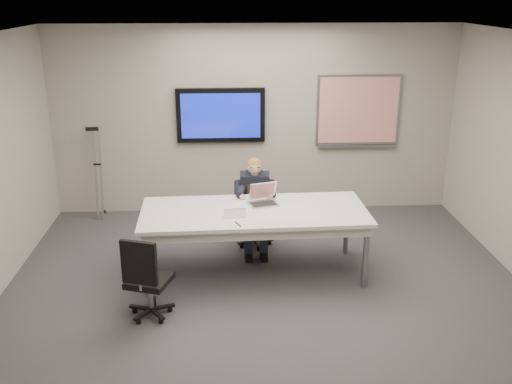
{
  "coord_description": "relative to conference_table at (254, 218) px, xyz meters",
  "views": [
    {
      "loc": [
        -0.43,
        -5.34,
        3.24
      ],
      "look_at": [
        -0.08,
        1.04,
        0.97
      ],
      "focal_mm": 40.0,
      "sensor_mm": 36.0,
      "label": 1
    }
  ],
  "objects": [
    {
      "name": "laptop",
      "position": [
        0.12,
        0.23,
        0.15
      ],
      "size": [
        0.39,
        0.4,
        0.24
      ],
      "rotation": [
        0.0,
        0.0,
        0.28
      ],
      "color": "#B7B7BA",
      "rests_on": "conference_table"
    },
    {
      "name": "wall_front",
      "position": [
        0.12,
        -3.85,
        0.68
      ],
      "size": [
        6.0,
        0.02,
        2.8
      ],
      "primitive_type": "cube",
      "color": "#A29D92",
      "rests_on": "ground"
    },
    {
      "name": "whiteboard",
      "position": [
        1.67,
        2.12,
        0.81
      ],
      "size": [
        1.25,
        0.08,
        1.1
      ],
      "color": "gray",
      "rests_on": "wall_back"
    },
    {
      "name": "floor",
      "position": [
        0.12,
        -0.85,
        -0.72
      ],
      "size": [
        6.0,
        6.0,
        0.02
      ],
      "primitive_type": "cube",
      "color": "#3C3C3F",
      "rests_on": "ground"
    },
    {
      "name": "conference_table",
      "position": [
        0.0,
        0.0,
        0.0
      ],
      "size": [
        2.67,
        1.18,
        0.81
      ],
      "rotation": [
        0.0,
        0.0,
        0.03
      ],
      "color": "white",
      "rests_on": "ground"
    },
    {
      "name": "wall_back",
      "position": [
        0.12,
        2.15,
        0.68
      ],
      "size": [
        6.0,
        0.02,
        2.8
      ],
      "primitive_type": "cube",
      "color": "#A29D92",
      "rests_on": "ground"
    },
    {
      "name": "crutch",
      "position": [
        -2.21,
        1.94,
        0.0
      ],
      "size": [
        0.2,
        0.61,
        1.49
      ],
      "primitive_type": null,
      "rotation": [
        -0.18,
        0.0,
        -0.02
      ],
      "color": "#979A9E",
      "rests_on": "ground"
    },
    {
      "name": "ceiling",
      "position": [
        0.12,
        -0.85,
        2.08
      ],
      "size": [
        6.0,
        6.0,
        0.02
      ],
      "primitive_type": "cube",
      "color": "silver",
      "rests_on": "wall_back"
    },
    {
      "name": "tv_display",
      "position": [
        -0.38,
        2.1,
        0.78
      ],
      "size": [
        1.3,
        0.09,
        0.8
      ],
      "color": "black",
      "rests_on": "wall_back"
    },
    {
      "name": "office_chair_near",
      "position": [
        -1.15,
        -0.94,
        -0.43
      ],
      "size": [
        0.56,
        0.56,
        0.94
      ],
      "rotation": [
        0.0,
        0.0,
        2.82
      ],
      "color": "black",
      "rests_on": "ground"
    },
    {
      "name": "name_tent",
      "position": [
        -0.23,
        -0.2,
        0.14
      ],
      "size": [
        0.26,
        0.1,
        0.1
      ],
      "primitive_type": null,
      "rotation": [
        0.0,
        0.0,
        0.12
      ],
      "color": "white",
      "rests_on": "conference_table"
    },
    {
      "name": "seated_person",
      "position": [
        0.04,
        0.63,
        -0.23
      ],
      "size": [
        0.38,
        0.65,
        1.22
      ],
      "rotation": [
        0.0,
        0.0,
        -0.02
      ],
      "color": "#1E2433",
      "rests_on": "office_chair_far"
    },
    {
      "name": "office_chair_far",
      "position": [
        0.05,
        0.86,
        -0.42
      ],
      "size": [
        0.49,
        0.49,
        0.97
      ],
      "rotation": [
        0.0,
        0.0,
        -0.07
      ],
      "color": "black",
      "rests_on": "ground"
    },
    {
      "name": "pen",
      "position": [
        -0.2,
        -0.42,
        0.1
      ],
      "size": [
        0.07,
        0.14,
        0.01
      ],
      "primitive_type": "cylinder",
      "rotation": [
        0.0,
        1.57,
        1.98
      ],
      "color": "black",
      "rests_on": "conference_table"
    }
  ]
}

